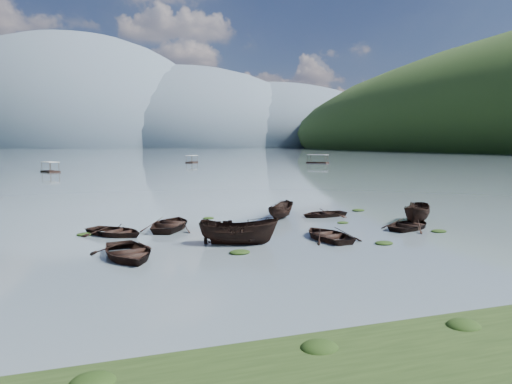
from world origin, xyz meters
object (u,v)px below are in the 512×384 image
object	(u,v)px
rowboat_0	(128,258)
pontoon_left	(50,172)
pontoon_centre	(192,163)
rowboat_3	(328,239)

from	to	relation	value
rowboat_0	pontoon_left	bearing A→B (deg)	88.72
rowboat_0	pontoon_centre	distance (m)	122.79
rowboat_0	rowboat_3	xyz separation A→B (m)	(12.11, 1.07, 0.00)
pontoon_left	rowboat_3	bearing A→B (deg)	-98.26
rowboat_0	pontoon_centre	world-z (taller)	pontoon_centre
pontoon_left	pontoon_centre	size ratio (longest dim) A/B	0.94
rowboat_0	pontoon_left	xyz separation A→B (m)	(-12.19, 80.55, 0.00)
rowboat_3	pontoon_left	bearing A→B (deg)	-76.47
rowboat_0	pontoon_left	world-z (taller)	pontoon_left
rowboat_0	rowboat_3	bearing A→B (deg)	-4.83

